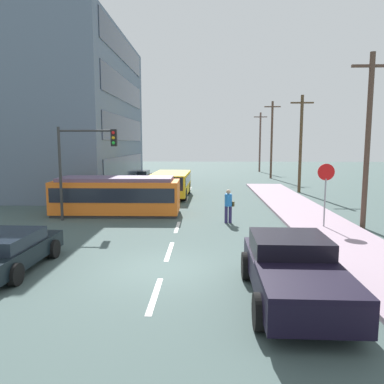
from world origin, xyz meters
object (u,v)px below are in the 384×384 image
object	(u,v)px
streetcar_tram	(117,195)
utility_pole_mid	(301,142)
parked_sedan_mid	(105,194)
stop_sign	(326,182)
traffic_light_mast	(83,155)
utility_pole_far	(272,139)
pedestrian_crossing	(228,204)
city_bus	(171,183)
pickup_truck_parked	(293,270)
utility_pole_near	(368,139)
utility_pole_distant	(260,141)
parked_sedan_far	(129,183)
parked_sedan_furthest	(141,176)
parked_sedan_near	(6,251)

from	to	relation	value
streetcar_tram	utility_pole_mid	xyz separation A→B (m)	(12.48, 9.86, 2.94)
parked_sedan_mid	utility_pole_mid	distance (m)	15.77
stop_sign	traffic_light_mast	size ratio (longest dim) A/B	0.61
utility_pole_far	traffic_light_mast	bearing A→B (deg)	-119.61
pedestrian_crossing	stop_sign	size ratio (longest dim) A/B	0.58
traffic_light_mast	utility_pole_far	size ratio (longest dim) A/B	0.56
city_bus	traffic_light_mast	bearing A→B (deg)	-113.04
pickup_truck_parked	utility_pole_far	xyz separation A→B (m)	(5.25, 33.44, 3.66)
stop_sign	utility_pole_far	size ratio (longest dim) A/B	0.34
city_bus	utility_pole_mid	size ratio (longest dim) A/B	0.76
pickup_truck_parked	parked_sedan_mid	world-z (taller)	pickup_truck_parked
streetcar_tram	stop_sign	distance (m)	10.92
city_bus	utility_pole_mid	distance (m)	10.94
traffic_light_mast	utility_pole_mid	size ratio (longest dim) A/B	0.62
traffic_light_mast	parked_sedan_mid	bearing A→B (deg)	95.29
streetcar_tram	utility_pole_near	bearing A→B (deg)	-13.77
city_bus	utility_pole_distant	distance (m)	27.29
parked_sedan_far	traffic_light_mast	size ratio (longest dim) A/B	0.92
utility_pole_distant	stop_sign	bearing A→B (deg)	-93.42
parked_sedan_far	stop_sign	world-z (taller)	stop_sign
utility_pole_far	streetcar_tram	bearing A→B (deg)	-119.11
pedestrian_crossing	pickup_truck_parked	distance (m)	9.30
parked_sedan_furthest	utility_pole_mid	world-z (taller)	utility_pole_mid
utility_pole_near	utility_pole_distant	xyz separation A→B (m)	(0.22, 34.99, 0.09)
parked_sedan_near	utility_pole_mid	xyz separation A→B (m)	(13.77, 19.15, 3.40)
parked_sedan_near	utility_pole_distant	world-z (taller)	utility_pole_distant
parked_sedan_near	parked_sedan_furthest	bearing A→B (deg)	90.83
pickup_truck_parked	utility_pole_mid	size ratio (longest dim) A/B	0.66
stop_sign	streetcar_tram	bearing A→B (deg)	162.50
pickup_truck_parked	utility_pole_distant	world-z (taller)	utility_pole_distant
parked_sedan_furthest	utility_pole_distant	bearing A→B (deg)	45.84
streetcar_tram	traffic_light_mast	distance (m)	3.10
utility_pole_far	city_bus	bearing A→B (deg)	-122.95
traffic_light_mast	streetcar_tram	bearing A→B (deg)	54.28
parked_sedan_near	utility_pole_near	xyz separation A→B (m)	(13.54, 6.29, 3.52)
city_bus	utility_pole_near	xyz separation A→B (m)	(9.85, -9.83, 3.11)
stop_sign	utility_pole_far	bearing A→B (deg)	85.57
parked_sedan_far	utility_pole_distant	distance (m)	25.66
utility_pole_near	streetcar_tram	bearing A→B (deg)	166.23
parked_sedan_furthest	parked_sedan_mid	bearing A→B (deg)	-90.32
parked_sedan_mid	parked_sedan_far	size ratio (longest dim) A/B	0.97
streetcar_tram	utility_pole_near	world-z (taller)	utility_pole_near
city_bus	parked_sedan_mid	size ratio (longest dim) A/B	1.37
utility_pole_distant	utility_pole_mid	bearing A→B (deg)	-89.98
parked_sedan_mid	parked_sedan_furthest	size ratio (longest dim) A/B	1.00
parked_sedan_furthest	utility_pole_distant	xyz separation A→B (m)	(14.15, 14.57, 3.61)
parked_sedan_far	parked_sedan_near	bearing A→B (deg)	-89.37
utility_pole_near	utility_pole_far	size ratio (longest dim) A/B	0.93
utility_pole_distant	traffic_light_mast	bearing A→B (deg)	-112.12
utility_pole_far	utility_pole_near	bearing A→B (deg)	-90.20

